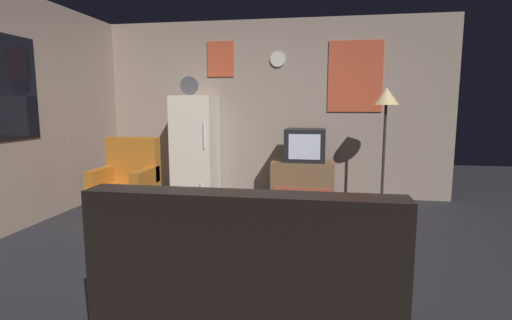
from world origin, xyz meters
TOP-DOWN VIEW (x-y plane):
  - ground_plane at (0.00, 0.00)m, footprint 12.00×12.00m
  - wall_with_art at (0.01, 2.45)m, footprint 5.20×0.12m
  - fridge at (-1.08, 2.08)m, footprint 0.60×0.62m
  - tv_stand at (0.51, 1.91)m, footprint 0.84×0.53m
  - crt_tv at (0.53, 1.91)m, footprint 0.54×0.51m
  - standing_lamp at (1.55, 1.80)m, footprint 0.32×0.32m
  - coffee_table at (-0.43, 0.21)m, footprint 0.72×0.72m
  - wine_glass at (-0.42, 0.27)m, footprint 0.05×0.05m
  - mug_ceramic_white at (-0.42, 0.14)m, footprint 0.08×0.08m
  - mug_ceramic_tan at (-0.55, 0.22)m, footprint 0.08×0.08m
  - remote_control at (-0.48, 0.05)m, footprint 0.15×0.11m
  - armchair at (-1.63, 1.00)m, footprint 0.68×0.68m
  - couch at (0.34, -1.25)m, footprint 1.70×0.80m
  - book_stack at (1.16, 1.72)m, footprint 0.22×0.17m

SIDE VIEW (x-z plane):
  - ground_plane at x=0.00m, z-range 0.00..0.00m
  - book_stack at x=1.16m, z-range 0.00..0.08m
  - coffee_table at x=-0.43m, z-range 0.00..0.44m
  - tv_stand at x=0.51m, z-range 0.00..0.61m
  - couch at x=0.34m, z-range -0.15..0.77m
  - armchair at x=-1.63m, z-range -0.14..0.82m
  - remote_control at x=-0.48m, z-range 0.44..0.47m
  - mug_ceramic_white at x=-0.42m, z-range 0.44..0.53m
  - mug_ceramic_tan at x=-0.55m, z-range 0.44..0.53m
  - wine_glass at x=-0.42m, z-range 0.44..0.59m
  - fridge at x=-1.08m, z-range -0.13..1.64m
  - crt_tv at x=0.53m, z-range 0.61..1.05m
  - wall_with_art at x=0.01m, z-range 0.01..2.61m
  - standing_lamp at x=1.55m, z-range 0.56..2.15m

